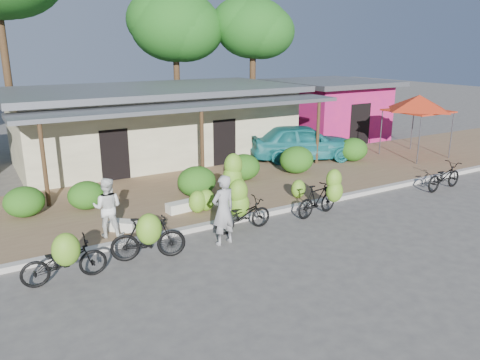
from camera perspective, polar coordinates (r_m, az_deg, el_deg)
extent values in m
plane|color=#4E4B48|center=(13.21, 7.37, -7.07)|extent=(100.00, 100.00, 0.00)
cube|color=olive|center=(17.14, -2.89, -1.23)|extent=(60.00, 6.00, 0.12)
cube|color=#A8A399|center=(14.69, 2.60, -4.19)|extent=(60.00, 0.25, 0.15)
cube|color=beige|center=(22.15, -10.26, 6.48)|extent=(12.00, 6.00, 3.10)
cube|color=slate|center=(21.94, -10.48, 10.79)|extent=(13.00, 7.00, 0.25)
cube|color=black|center=(19.54, -7.13, 3.99)|extent=(1.40, 0.12, 2.20)
cube|color=slate|center=(18.30, -5.98, 8.92)|extent=(13.00, 2.00, 0.15)
cylinder|color=#49341D|center=(16.17, -22.73, 1.46)|extent=(0.14, 0.14, 2.85)
cylinder|color=#49341D|center=(17.74, -4.62, 3.90)|extent=(0.14, 0.14, 2.85)
cylinder|color=#49341D|center=(20.76, 9.45, 5.53)|extent=(0.14, 0.14, 2.85)
cube|color=#BE1D5B|center=(27.58, 10.80, 8.22)|extent=(5.00, 5.00, 3.00)
cube|color=slate|center=(27.41, 10.98, 11.58)|extent=(6.00, 6.00, 0.25)
cube|color=black|center=(25.87, 14.34, 6.60)|extent=(1.40, 0.12, 2.20)
cylinder|color=#49341D|center=(25.59, -26.72, 13.19)|extent=(0.36, 0.36, 9.18)
cylinder|color=#49341D|center=(28.32, -7.70, 12.22)|extent=(0.36, 0.36, 6.60)
ellipsoid|color=#1C4C13|center=(28.28, -7.94, 18.16)|extent=(5.08, 5.08, 4.06)
ellipsoid|color=#1C4C13|center=(28.38, -9.19, 18.71)|extent=(4.32, 4.32, 3.46)
cylinder|color=#49341D|center=(28.41, 1.55, 12.22)|extent=(0.36, 0.36, 6.45)
ellipsoid|color=#1C4C13|center=(28.36, 1.59, 18.01)|extent=(4.27, 4.27, 3.42)
ellipsoid|color=#1C4C13|center=(28.36, 0.36, 18.62)|extent=(3.63, 3.63, 2.91)
ellipsoid|color=#245012|center=(15.66, -24.82, -2.43)|extent=(1.20, 1.08, 0.94)
ellipsoid|color=#245012|center=(15.66, -18.22, -1.78)|extent=(1.16, 1.05, 0.91)
ellipsoid|color=#245012|center=(16.19, -5.31, -0.17)|extent=(1.35, 1.21, 1.05)
ellipsoid|color=#245012|center=(18.07, 0.44, 1.58)|extent=(1.30, 1.17, 1.02)
ellipsoid|color=#245012|center=(19.19, 6.91, 2.47)|extent=(1.42, 1.28, 1.11)
ellipsoid|color=#245012|center=(21.67, 13.61, 3.63)|extent=(1.34, 1.21, 1.05)
cylinder|color=#59595E|center=(21.89, 21.00, 4.54)|extent=(0.05, 0.05, 2.10)
cylinder|color=#59595E|center=(23.63, 24.36, 4.96)|extent=(0.05, 0.05, 2.10)
cylinder|color=#59595E|center=(23.29, 16.79, 5.56)|extent=(0.05, 0.05, 2.10)
cylinder|color=#59595E|center=(24.93, 20.27, 5.92)|extent=(0.05, 0.05, 2.10)
cube|color=#B72C13|center=(23.25, 20.87, 7.88)|extent=(2.40, 2.40, 0.06)
cone|color=#B72C13|center=(23.20, 20.97, 8.81)|extent=(3.50, 3.50, 0.70)
imported|color=black|center=(11.40, -20.66, -9.23)|extent=(1.91, 0.74, 0.99)
ellipsoid|color=#70A529|center=(10.59, -20.44, -7.94)|extent=(0.59, 0.50, 0.73)
imported|color=black|center=(11.92, -11.14, -6.98)|extent=(1.93, 1.01, 1.12)
ellipsoid|color=#70A529|center=(11.13, -11.04, -5.89)|extent=(0.61, 0.51, 0.76)
imported|color=black|center=(13.47, 0.36, -4.29)|extent=(1.80, 0.64, 0.95)
ellipsoid|color=#70A529|center=(13.82, -0.98, -2.83)|extent=(0.69, 0.59, 0.86)
ellipsoid|color=#70A529|center=(13.75, -0.63, -1.23)|extent=(0.71, 0.61, 0.89)
ellipsoid|color=#70A529|center=(13.60, -0.92, 0.32)|extent=(0.59, 0.50, 0.74)
ellipsoid|color=#70A529|center=(13.52, -0.82, 1.84)|extent=(0.55, 0.47, 0.69)
ellipsoid|color=#70A529|center=(13.54, -0.07, -3.00)|extent=(0.61, 0.52, 0.76)
ellipsoid|color=#70A529|center=(13.40, -0.22, -1.42)|extent=(0.58, 0.49, 0.72)
imported|color=black|center=(14.83, 9.41, -2.40)|extent=(1.77, 0.76, 1.03)
ellipsoid|color=#70A529|center=(14.30, 11.45, -1.37)|extent=(0.53, 0.45, 0.66)
ellipsoid|color=#70A529|center=(14.23, 11.38, 0.10)|extent=(0.50, 0.42, 0.62)
imported|color=black|center=(18.82, 23.61, 0.39)|extent=(1.96, 0.83, 1.00)
ellipsoid|color=#70A529|center=(14.63, -5.20, -2.65)|extent=(0.57, 0.49, 0.71)
ellipsoid|color=#70A529|center=(14.79, -4.15, -2.45)|extent=(0.56, 0.48, 0.70)
ellipsoid|color=#70A529|center=(16.12, 7.13, -1.07)|extent=(0.51, 0.43, 0.64)
cube|color=beige|center=(14.86, -7.32, -3.27)|extent=(0.88, 0.48, 0.30)
cube|color=beige|center=(13.70, -14.10, -5.40)|extent=(0.82, 0.78, 0.28)
imported|color=gray|center=(12.44, -2.04, -3.67)|extent=(0.76, 0.56, 1.92)
imported|color=silver|center=(13.16, -15.85, -3.24)|extent=(1.01, 0.94, 1.65)
imported|color=#1A7276|center=(21.48, 7.65, 4.63)|extent=(5.16, 3.57, 1.63)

